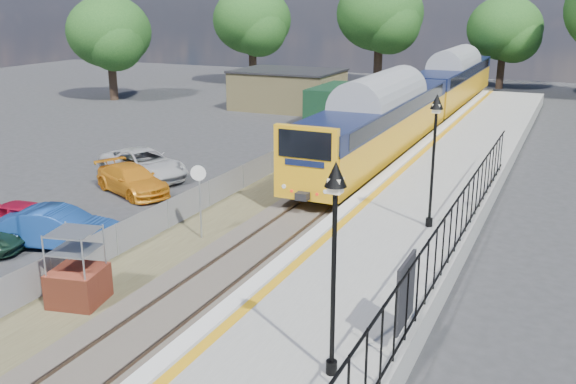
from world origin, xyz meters
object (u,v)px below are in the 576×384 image
Objects in this scene: car_yellow at (132,180)px; victorian_lamp_south at (335,221)px; victorian_lamp_north at (435,130)px; car_white at (143,164)px; car_blue at (58,228)px; speed_sign at (199,189)px; brick_plinth at (77,269)px; train at (425,95)px; car_red at (28,219)px.

victorian_lamp_south is at bearing -105.41° from car_yellow.
victorian_lamp_north is 15.75m from car_white.
car_blue is 0.84× the size of car_white.
car_yellow is at bearing 1.09° from car_blue.
car_blue is at bearing -165.19° from speed_sign.
speed_sign is at bearing -71.22° from car_blue.
victorian_lamp_south is 1.00× the size of victorian_lamp_north.
brick_plinth reaches higher than car_white.
train reaches higher than brick_plinth.
car_red is at bearing 159.29° from victorian_lamp_south.
victorian_lamp_south is 15.50m from car_red.
car_red is at bearing 62.12° from car_blue.
car_white is (-1.12, 2.35, 0.08)m from car_yellow.
train is (-5.50, 31.87, -1.96)m from victorian_lamp_south.
car_blue is 6.71m from car_yellow.
speed_sign is 7.16m from car_yellow.
car_white reaches higher than car_yellow.
speed_sign is 5.13m from car_blue.
victorian_lamp_south is 13.59m from car_blue.
victorian_lamp_north reaches higher than train.
speed_sign reaches higher than brick_plinth.
car_white is (-7.09, 6.07, -1.20)m from speed_sign.
brick_plinth is at bearing -144.69° from car_blue.
car_red is (-14.09, 5.33, -3.65)m from victorian_lamp_south.
brick_plinth reaches higher than car_yellow.
victorian_lamp_north is at bearing -83.82° from car_white.
victorian_lamp_south is 32.40m from train.
victorian_lamp_south is 20.68m from car_white.
victorian_lamp_north reaches higher than car_white.
car_blue reaches higher than car_yellow.
car_red is 0.87× the size of car_blue.
speed_sign is at bearing -162.96° from victorian_lamp_north.
car_white is at bearing 120.95° from speed_sign.
car_white is at bearing 166.11° from victorian_lamp_north.
car_blue is (-6.67, -27.00, -1.62)m from train.
brick_plinth reaches higher than car_red.
victorian_lamp_south is 1.05× the size of car_blue.
car_blue is (-4.17, -2.74, -1.20)m from speed_sign.
car_white is at bearing 0.99° from car_red.
victorian_lamp_north is 0.89× the size of car_white.
victorian_lamp_south is 11.29m from speed_sign.
train is at bearing 103.62° from victorian_lamp_north.
car_red is (-8.59, -26.54, -1.69)m from train.
brick_plinth is at bearing -134.61° from victorian_lamp_north.
victorian_lamp_south is 1.21× the size of car_red.
car_blue is (-11.97, -5.13, -3.58)m from victorian_lamp_north.
car_white is at bearing 3.84° from car_blue.
train is 27.95m from car_red.
victorian_lamp_south reaches higher than car_yellow.
car_white reaches higher than car_red.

